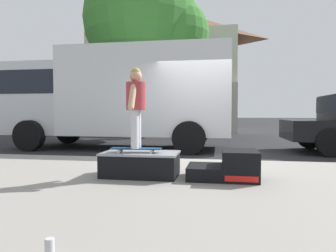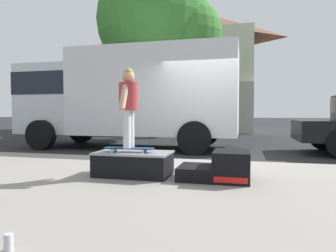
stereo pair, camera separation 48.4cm
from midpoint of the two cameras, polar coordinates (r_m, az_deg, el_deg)
The scene contains 10 objects.
ground_plane at distance 7.03m, azimuth 4.33°, elevation -6.62°, with size 140.00×140.00×0.00m, color black.
sidewalk_slab at distance 4.10m, azimuth 0.39°, elevation -12.32°, with size 50.00×5.00×0.12m, color gray.
skate_box at distance 4.79m, azimuth -8.10°, elevation -6.99°, with size 1.18×0.69×0.38m.
kicker_ramp at distance 4.58m, azimuth 8.46°, elevation -7.71°, with size 1.03×0.68×0.44m.
skateboard at distance 4.74m, azimuth -8.98°, elevation -4.29°, with size 0.79×0.25×0.07m.
skater_kid at distance 4.71m, azimuth -9.04°, elevation 4.70°, with size 0.30×0.64×1.24m.
soda_can at distance 2.46m, azimuth -27.14°, elevation -19.85°, with size 0.07×0.07×0.13m.
box_truck at distance 9.74m, azimuth -10.84°, elevation 5.89°, with size 6.91×2.63×3.05m.
street_tree_main at distance 13.88m, azimuth -4.97°, elevation 18.50°, with size 5.45×4.95×7.58m.
house_behind at distance 21.34m, azimuth -0.62°, elevation 10.87°, with size 9.54×8.23×8.40m.
Camera 1 is at (0.40, -6.96, 1.10)m, focal length 32.25 mm.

